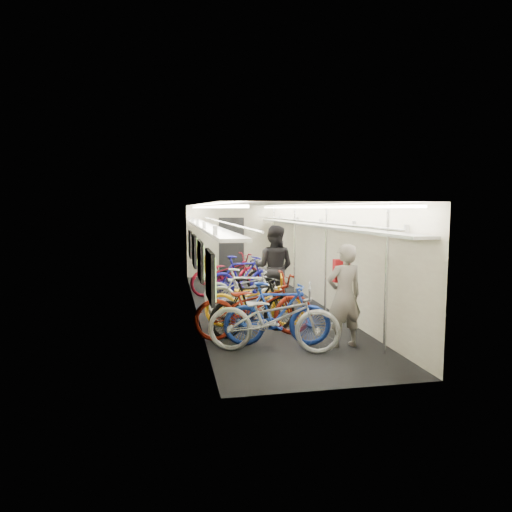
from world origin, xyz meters
name	(u,v)px	position (x,y,z in m)	size (l,w,h in m)	color
train_car_shell	(240,235)	(-0.36, 0.71, 1.66)	(10.00, 10.00, 10.00)	black
bicycle_0	(274,318)	(-0.46, -3.35, 0.56)	(0.74, 2.14, 1.12)	#A8A8AC
bicycle_1	(277,314)	(-0.32, -3.03, 0.54)	(0.51, 1.81, 1.09)	#193498
bicycle_2	(255,306)	(-0.60, -2.47, 0.58)	(0.77, 2.21, 1.16)	maroon
bicycle_3	(254,306)	(-0.58, -2.32, 0.54)	(0.51, 1.80, 1.08)	black
bicycle_4	(255,301)	(-0.46, -1.74, 0.51)	(0.68, 1.96, 1.03)	#F5AC17
bicycle_5	(247,293)	(-0.49, -0.99, 0.53)	(0.50, 1.76, 1.06)	silver
bicycle_6	(244,288)	(-0.40, -0.11, 0.49)	(0.65, 1.85, 0.97)	#9D9EA1
bicycle_7	(242,277)	(-0.25, 1.07, 0.56)	(0.53, 1.87, 1.12)	#1B1895
bicycle_8	(227,274)	(-0.57, 1.76, 0.55)	(0.73, 2.09, 1.10)	maroon
bicycle_9	(240,275)	(-0.16, 2.05, 0.48)	(0.45, 1.60, 0.96)	black
passenger_near	(344,296)	(0.76, -3.29, 0.86)	(0.63, 0.41, 1.73)	gray
passenger_mid	(274,268)	(0.26, -0.29, 0.97)	(0.94, 0.73, 1.93)	black
backpack	(341,271)	(0.73, -3.22, 1.28)	(0.26, 0.14, 0.38)	#AB1117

